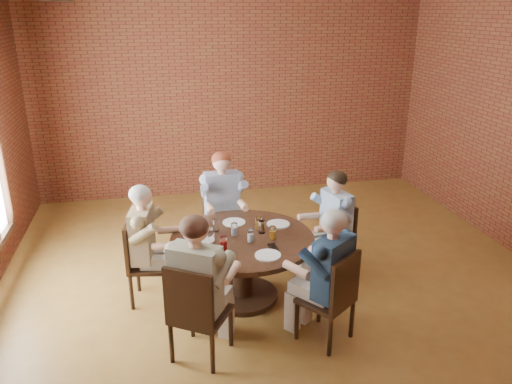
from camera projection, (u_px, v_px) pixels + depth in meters
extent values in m
plane|color=olive|center=(284.00, 293.00, 5.70)|extent=(7.00, 7.00, 0.00)
plane|color=brown|center=(232.00, 94.00, 8.32)|extent=(7.00, 0.00, 7.00)
cylinder|color=#321F10|center=(243.00, 295.00, 5.60)|extent=(0.77, 0.77, 0.06)
cylinder|color=#321F10|center=(243.00, 270.00, 5.48)|extent=(0.22, 0.22, 0.64)
cylinder|color=#3D2116|center=(242.00, 239.00, 5.35)|extent=(1.55, 1.55, 0.05)
cube|color=#321F10|center=(330.00, 244.00, 5.90)|extent=(0.51, 0.51, 0.04)
cube|color=#321F10|center=(345.00, 221.00, 5.89)|extent=(0.13, 0.42, 0.49)
cylinder|color=#321F10|center=(308.00, 258.00, 6.06)|extent=(0.04, 0.04, 0.41)
cylinder|color=#321F10|center=(324.00, 271.00, 5.75)|extent=(0.04, 0.04, 0.41)
cylinder|color=#321F10|center=(334.00, 252.00, 6.21)|extent=(0.04, 0.04, 0.41)
cylinder|color=#321F10|center=(351.00, 265.00, 5.90)|extent=(0.04, 0.04, 0.41)
cube|color=#321F10|center=(224.00, 226.00, 6.41)|extent=(0.48, 0.48, 0.04)
cube|color=#321F10|center=(220.00, 200.00, 6.50)|extent=(0.46, 0.06, 0.52)
cylinder|color=#321F10|center=(212.00, 250.00, 6.26)|extent=(0.04, 0.04, 0.41)
cylinder|color=#321F10|center=(242.00, 246.00, 6.35)|extent=(0.04, 0.04, 0.41)
cylinder|color=#321F10|center=(206.00, 237.00, 6.61)|extent=(0.04, 0.04, 0.41)
cylinder|color=#321F10|center=(236.00, 234.00, 6.71)|extent=(0.04, 0.04, 0.41)
cube|color=#321F10|center=(150.00, 265.00, 5.43)|extent=(0.50, 0.50, 0.04)
cube|color=#321F10|center=(130.00, 243.00, 5.33)|extent=(0.11, 0.43, 0.49)
cylinder|color=#321F10|center=(166.00, 292.00, 5.34)|extent=(0.04, 0.04, 0.41)
cylinder|color=#321F10|center=(171.00, 274.00, 5.68)|extent=(0.04, 0.04, 0.41)
cylinder|color=#321F10|center=(132.00, 292.00, 5.32)|extent=(0.04, 0.04, 0.41)
cylinder|color=#321F10|center=(138.00, 275.00, 5.67)|extent=(0.04, 0.04, 0.41)
cube|color=#321F10|center=(201.00, 314.00, 4.55)|extent=(0.65, 0.65, 0.04)
cube|color=#321F10|center=(188.00, 299.00, 4.26)|extent=(0.42, 0.29, 0.54)
cylinder|color=#321F10|center=(231.00, 327.00, 4.74)|extent=(0.04, 0.04, 0.41)
cylinder|color=#321F10|center=(192.00, 318.00, 4.88)|extent=(0.04, 0.04, 0.41)
cylinder|color=#321F10|center=(212.00, 353.00, 4.38)|extent=(0.04, 0.04, 0.41)
cylinder|color=#321F10|center=(171.00, 343.00, 4.52)|extent=(0.04, 0.04, 0.41)
cube|color=#321F10|center=(325.00, 300.00, 4.78)|extent=(0.62, 0.62, 0.04)
cube|color=#321F10|center=(345.00, 282.00, 4.56)|extent=(0.38, 0.30, 0.51)
cylinder|color=#321F10|center=(319.00, 304.00, 5.11)|extent=(0.04, 0.04, 0.41)
cylinder|color=#321F10|center=(297.00, 321.00, 4.84)|extent=(0.04, 0.04, 0.41)
cylinder|color=#321F10|center=(352.00, 319.00, 4.87)|extent=(0.04, 0.04, 0.41)
cylinder|color=#321F10|center=(330.00, 337.00, 4.60)|extent=(0.04, 0.04, 0.41)
cylinder|color=white|center=(278.00, 224.00, 5.65)|extent=(0.26, 0.26, 0.01)
cylinder|color=white|center=(234.00, 222.00, 5.69)|extent=(0.26, 0.26, 0.01)
cylinder|color=white|center=(202.00, 240.00, 5.26)|extent=(0.26, 0.26, 0.01)
cylinder|color=white|center=(268.00, 255.00, 4.94)|extent=(0.26, 0.26, 0.01)
cylinder|color=white|center=(262.00, 227.00, 5.42)|extent=(0.07, 0.07, 0.14)
cylinder|color=white|center=(258.00, 223.00, 5.53)|extent=(0.07, 0.07, 0.14)
cylinder|color=white|center=(216.00, 225.00, 5.47)|extent=(0.07, 0.07, 0.14)
cylinder|color=white|center=(234.00, 229.00, 5.37)|extent=(0.07, 0.07, 0.14)
cylinder|color=white|center=(211.00, 235.00, 5.24)|extent=(0.07, 0.07, 0.14)
cylinder|color=white|center=(224.00, 243.00, 5.05)|extent=(0.07, 0.07, 0.14)
cylinder|color=white|center=(251.00, 236.00, 5.22)|extent=(0.07, 0.07, 0.14)
cylinder|color=white|center=(273.00, 233.00, 5.29)|extent=(0.07, 0.07, 0.14)
cube|color=black|center=(273.00, 247.00, 5.11)|extent=(0.09, 0.16, 0.01)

